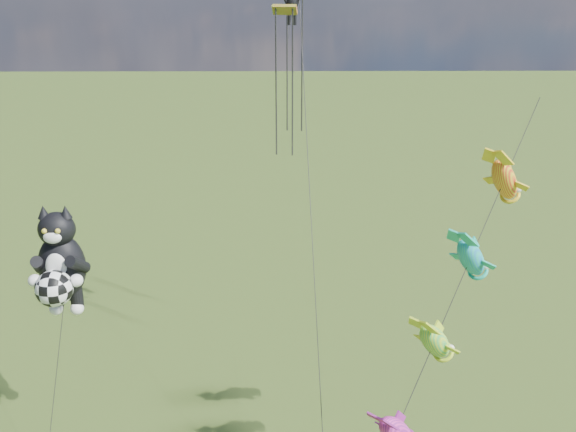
{
  "coord_description": "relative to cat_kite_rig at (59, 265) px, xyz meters",
  "views": [
    {
      "loc": [
        7.48,
        -18.31,
        20.41
      ],
      "look_at": [
        7.83,
        9.33,
        10.54
      ],
      "focal_mm": 40.0,
      "sensor_mm": 36.0,
      "label": 1
    }
  ],
  "objects": [
    {
      "name": "cat_kite_rig",
      "position": [
        0.0,
        0.0,
        0.0
      ],
      "size": [
        2.42,
        4.1,
        11.87
      ],
      "rotation": [
        0.0,
        0.0,
        -0.3
      ],
      "color": "brown",
      "rests_on": "ground"
    },
    {
      "name": "fish_windsock_rig",
      "position": [
        14.52,
        -6.59,
        0.02
      ],
      "size": [
        10.61,
        12.08,
        16.57
      ],
      "rotation": [
        0.0,
        0.0,
        -0.4
      ],
      "color": "brown",
      "rests_on": "ground"
    },
    {
      "name": "parafoil_rig",
      "position": [
        10.05,
        6.31,
        9.73
      ],
      "size": [
        2.28,
        17.51,
        22.94
      ],
      "rotation": [
        0.0,
        0.0,
        0.14
      ],
      "color": "brown",
      "rests_on": "ground"
    }
  ]
}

